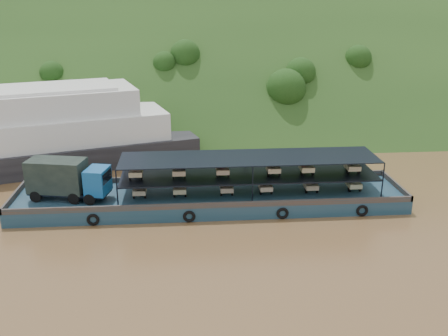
{
  "coord_description": "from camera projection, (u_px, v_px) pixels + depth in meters",
  "views": [
    {
      "loc": [
        -5.49,
        -40.15,
        18.26
      ],
      "look_at": [
        -2.0,
        3.0,
        3.2
      ],
      "focal_mm": 40.0,
      "sensor_mm": 36.0,
      "label": 1
    }
  ],
  "objects": [
    {
      "name": "cargo_barge",
      "position": [
        197.0,
        194.0,
        45.25
      ],
      "size": [
        35.0,
        7.18,
        4.77
      ],
      "color": "#143749",
      "rests_on": "ground"
    },
    {
      "name": "ground",
      "position": [
        249.0,
        212.0,
        44.22
      ],
      "size": [
        160.0,
        160.0,
        0.0
      ],
      "primitive_type": "plane",
      "color": "brown",
      "rests_on": "ground"
    },
    {
      "name": "hillside",
      "position": [
        220.0,
        118.0,
        78.11
      ],
      "size": [
        140.0,
        39.6,
        39.6
      ],
      "primitive_type": "cube",
      "rotation": [
        0.79,
        0.0,
        0.0
      ],
      "color": "#1E3D16",
      "rests_on": "ground"
    }
  ]
}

